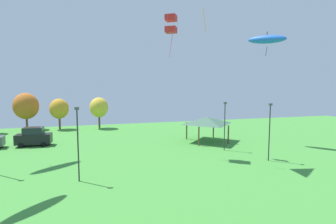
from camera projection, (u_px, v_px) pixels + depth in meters
name	position (u px, v px, depth m)	size (l,w,h in m)	color
kite_flying_2	(267.00, 39.00, 35.60)	(4.06, 4.79, 3.29)	blue
kite_flying_3	(171.00, 24.00, 29.97)	(1.67, 1.66, 4.76)	red
kite_flying_6	(198.00, 3.00, 28.05)	(2.98, 2.76, 3.45)	red
parked_car_second_from_left	(34.00, 137.00, 35.29)	(4.51, 2.22, 2.54)	black
park_pavilion	(207.00, 120.00, 38.07)	(5.80, 6.03, 3.60)	brown
light_post_0	(78.00, 140.00, 21.86)	(0.36, 0.20, 6.33)	#2D2D33
light_post_2	(270.00, 129.00, 28.02)	(0.36, 0.20, 6.23)	#2D2D33
light_post_3	(225.00, 123.00, 32.68)	(0.36, 0.20, 6.09)	#2D2D33
treeline_tree_1	(26.00, 106.00, 48.24)	(4.41, 4.41, 6.82)	brown
treeline_tree_2	(59.00, 109.00, 48.69)	(3.41, 3.41, 5.75)	brown
treeline_tree_3	(99.00, 108.00, 49.84)	(3.45, 3.45, 5.91)	brown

